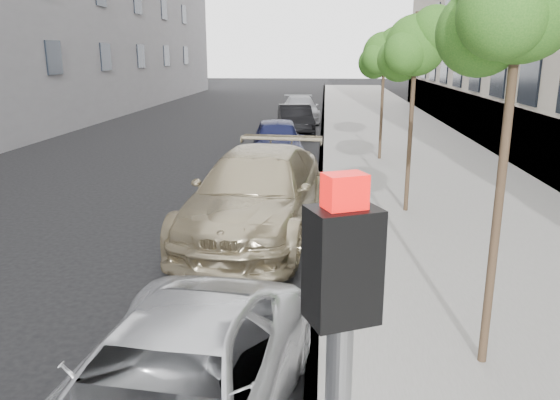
# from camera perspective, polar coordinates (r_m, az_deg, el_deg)

# --- Properties ---
(sidewalk) EXTENTS (6.40, 72.00, 0.14)m
(sidewalk) POSITION_cam_1_polar(r_m,az_deg,el_deg) (28.87, 10.76, 7.62)
(sidewalk) COLOR gray
(sidewalk) RESTS_ON ground
(curb) EXTENTS (0.15, 72.00, 0.14)m
(curb) POSITION_cam_1_polar(r_m,az_deg,el_deg) (28.71, 4.49, 7.80)
(curb) COLOR #9E9B93
(curb) RESTS_ON ground
(tree_near) EXTENTS (1.62, 1.42, 4.87)m
(tree_near) POSITION_cam_1_polar(r_m,az_deg,el_deg) (6.32, 24.08, 18.43)
(tree_near) COLOR #38281C
(tree_near) RESTS_ON sidewalk
(tree_mid) EXTENTS (1.67, 1.47, 4.55)m
(tree_mid) POSITION_cam_1_polar(r_m,az_deg,el_deg) (12.64, 14.12, 15.40)
(tree_mid) COLOR #38281C
(tree_mid) RESTS_ON sidewalk
(tree_far) EXTENTS (1.76, 1.56, 4.41)m
(tree_far) POSITION_cam_1_polar(r_m,az_deg,el_deg) (19.08, 10.94, 14.80)
(tree_far) COLOR #38281C
(tree_far) RESTS_ON sidewalk
(minivan) EXTENTS (2.57, 4.79, 1.28)m
(minivan) POSITION_cam_1_polar(r_m,az_deg,el_deg) (5.45, -11.30, -19.34)
(minivan) COLOR silver
(minivan) RESTS_ON ground
(suv) EXTENTS (3.03, 6.21, 1.74)m
(suv) POSITION_cam_1_polar(r_m,az_deg,el_deg) (11.37, -2.37, 0.69)
(suv) COLOR tan
(suv) RESTS_ON ground
(sedan_blue) EXTENTS (2.22, 4.55, 1.50)m
(sedan_blue) POSITION_cam_1_polar(r_m,az_deg,el_deg) (19.18, -0.28, 6.26)
(sedan_blue) COLOR #111438
(sedan_blue) RESTS_ON ground
(sedan_black) EXTENTS (2.03, 4.33, 1.37)m
(sedan_black) POSITION_cam_1_polar(r_m,az_deg,el_deg) (25.67, 1.60, 8.36)
(sedan_black) COLOR black
(sedan_black) RESTS_ON ground
(sedan_rear) EXTENTS (2.43, 4.96, 1.39)m
(sedan_rear) POSITION_cam_1_polar(r_m,az_deg,el_deg) (30.71, 2.12, 9.48)
(sedan_rear) COLOR gray
(sedan_rear) RESTS_ON ground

